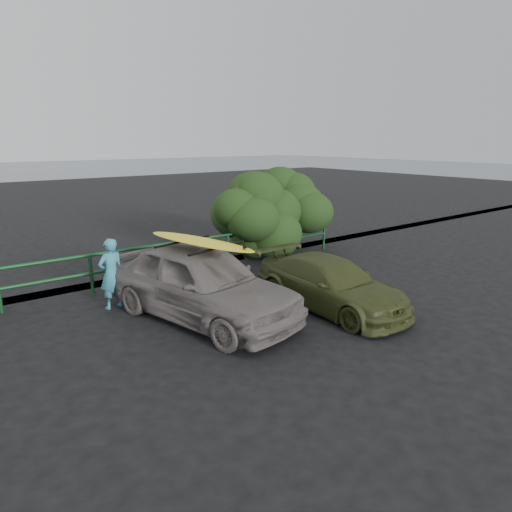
{
  "coord_description": "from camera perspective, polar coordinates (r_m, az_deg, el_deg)",
  "views": [
    {
      "loc": [
        -4.26,
        -5.85,
        3.71
      ],
      "look_at": [
        1.7,
        1.94,
        1.19
      ],
      "focal_mm": 32.0,
      "sensor_mm": 36.0,
      "label": 1
    }
  ],
  "objects": [
    {
      "name": "olive_vehicle",
      "position": [
        10.35,
        9.29,
        -3.46
      ],
      "size": [
        1.6,
        3.9,
        1.13
      ],
      "primitive_type": "imported",
      "rotation": [
        0.0,
        0.0,
        0.0
      ],
      "color": "#3D451E",
      "rests_on": "ground"
    },
    {
      "name": "shrub_right",
      "position": [
        14.85,
        1.79,
        4.97
      ],
      "size": [
        3.2,
        2.4,
        2.55
      ],
      "primitive_type": null,
      "color": "#213C15",
      "rests_on": "ground"
    },
    {
      "name": "guardrail",
      "position": [
        12.08,
        -15.39,
        -1.42
      ],
      "size": [
        14.0,
        0.08,
        1.04
      ],
      "primitive_type": null,
      "color": "#134520",
      "rests_on": "ground"
    },
    {
      "name": "sedan",
      "position": [
        9.63,
        -6.93,
        -3.32
      ],
      "size": [
        2.83,
        4.94,
        1.58
      ],
      "primitive_type": "imported",
      "rotation": [
        0.0,
        0.0,
        0.22
      ],
      "color": "slate",
      "rests_on": "ground"
    },
    {
      "name": "man",
      "position": [
        10.65,
        -17.63,
        -2.13
      ],
      "size": [
        0.63,
        0.46,
        1.6
      ],
      "primitive_type": "imported",
      "rotation": [
        0.0,
        0.0,
        3.28
      ],
      "color": "teal",
      "rests_on": "ground"
    },
    {
      "name": "surfboard",
      "position": [
        9.4,
        -7.1,
        1.83
      ],
      "size": [
        1.24,
        3.03,
        0.09
      ],
      "primitive_type": "ellipsoid",
      "rotation": [
        0.0,
        0.0,
        0.22
      ],
      "color": "yellow",
      "rests_on": "roof_rack"
    },
    {
      "name": "ground",
      "position": [
        8.13,
        -1.22,
        -12.72
      ],
      "size": [
        80.0,
        80.0,
        0.0
      ],
      "primitive_type": "plane",
      "color": "black"
    },
    {
      "name": "roof_rack",
      "position": [
        9.42,
        -7.08,
        1.42
      ],
      "size": [
        1.68,
        1.34,
        0.05
      ],
      "primitive_type": null,
      "rotation": [
        0.0,
        0.0,
        0.22
      ],
      "color": "black",
      "rests_on": "sedan"
    }
  ]
}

